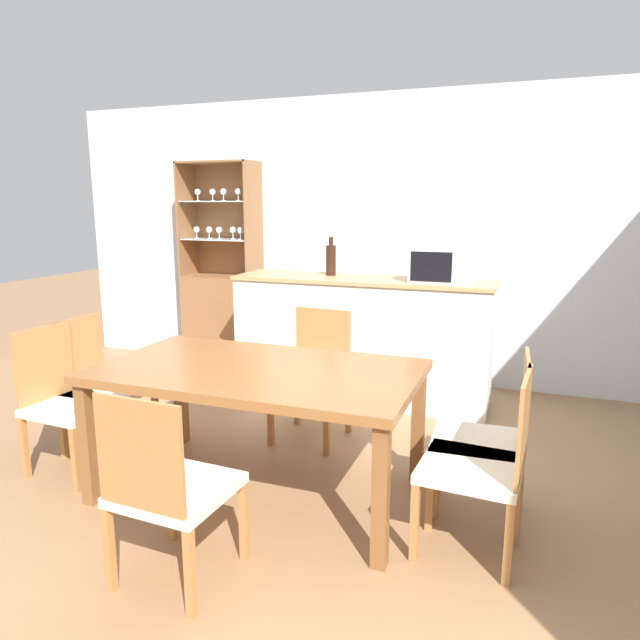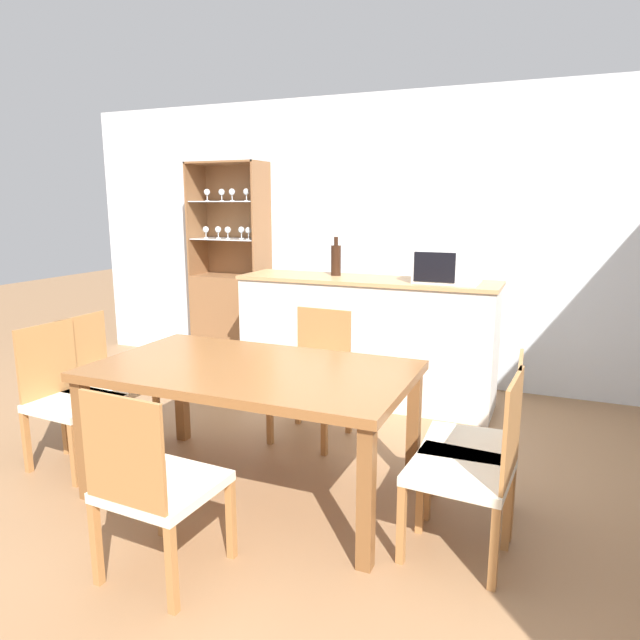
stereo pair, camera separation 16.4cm
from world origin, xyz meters
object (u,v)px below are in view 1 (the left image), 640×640
Objects in this scene: dining_chair_side_right_far at (487,439)px; dining_table at (258,380)px; display_cabinet at (223,306)px; dining_chair_head_near at (169,489)px; dining_chair_head_far at (314,376)px; microwave at (444,265)px; dining_chair_side_right_near at (482,464)px; dining_chair_side_left_far at (102,387)px; wine_bottle at (331,259)px; dining_chair_side_left_near at (68,401)px.

dining_table is at bearing 94.87° from dining_chair_side_right_far.
display_cabinet reaches higher than dining_chair_head_near.
dining_chair_head_far is 1.00× the size of dining_chair_side_right_far.
dining_chair_side_right_far is (1.21, -0.69, 0.00)m from dining_chair_head_far.
display_cabinet reaches higher than microwave.
dining_chair_side_right_near and dining_chair_side_right_far have the same top height.
dining_chair_side_right_far reaches higher than dining_table.
dining_chair_side_left_far is (-1.21, 0.15, -0.22)m from dining_table.
display_cabinet is 2.26× the size of dining_chair_head_near.
dining_table is 1.97× the size of dining_chair_side_right_near.
dining_table is 0.87m from dining_chair_head_far.
dining_chair_side_left_far is 2.42m from dining_chair_side_right_far.
display_cabinet reaches higher than dining_chair_head_far.
dining_chair_head_far is (0.01, 1.68, 0.00)m from dining_chair_head_near.
wine_bottle reaches higher than dining_table.
dining_chair_head_near reaches higher than dining_table.
dining_chair_side_right_far is 2.75× the size of wine_bottle.
wine_bottle is (-0.20, 2.63, 0.71)m from dining_chair_head_near.
dining_chair_side_right_far is at bearing -73.05° from microwave.
dining_chair_side_left_near is 1.00× the size of dining_chair_head_far.
dining_table is 1.24m from dining_chair_side_right_far.
wine_bottle is at bearing 97.46° from dining_chair_head_near.
dining_chair_side_left_far is 2.05m from wine_bottle.
dining_chair_side_right_near is at bearing 93.51° from dining_chair_side_left_near.
dining_chair_head_far is at bearing -129.42° from microwave.
dining_table is 1.24m from dining_chair_side_left_far.
display_cabinet is 3.39m from dining_chair_side_right_far.
microwave is at bearing -12.31° from display_cabinet.
dining_chair_side_left_far and dining_chair_side_right_far have the same top height.
dining_chair_side_left_far is 2.60m from microwave.
microwave is at bearing -126.38° from dining_chair_head_far.
dining_chair_side_left_far is at bearing 86.95° from dining_chair_side_right_near.
dining_chair_head_far is (1.21, 0.99, 0.00)m from dining_chair_side_left_near.
dining_chair_side_left_near is 2.42m from dining_chair_side_right_near.
microwave is (0.73, 2.56, 0.71)m from dining_chair_head_near.
dining_chair_side_right_far is at bearing -49.26° from wine_bottle.
dining_chair_side_left_far is (0.27, -2.06, -0.17)m from display_cabinet.
dining_table is at bearing -112.94° from microwave.
dining_chair_head_near is 1.00× the size of dining_chair_side_right_near.
dining_chair_side_right_far is 2.28m from wine_bottle.
display_cabinet is 2.26× the size of dining_chair_side_left_far.
dining_table is (1.48, -2.21, 0.05)m from display_cabinet.
dining_chair_side_left_near and dining_chair_head_far have the same top height.
dining_chair_side_left_near is 1.00× the size of dining_chair_head_near.
dining_chair_head_far is 1.35m from microwave.
dining_chair_side_right_near is (1.21, -0.15, -0.22)m from dining_table.
dining_chair_head_far is at bearing 92.88° from dining_chair_head_near.
dining_chair_side_left_near is 2.79m from microwave.
display_cabinet is 2.37m from dining_chair_side_left_near.
dining_chair_head_far is (1.48, -1.37, -0.17)m from display_cabinet.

